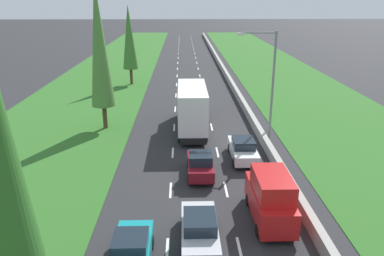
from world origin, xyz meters
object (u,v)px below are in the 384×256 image
silver_sedan_centre_lane (200,230)px  poplar_tree_second (99,45)px  white_sedan_right_lane (243,149)px  poplar_tree_third (129,38)px  teal_hatchback_left_lane (132,250)px  white_box_truck_centre_lane (192,107)px  street_light_mast (269,78)px  maroon_hatchback_centre_lane (200,164)px  red_van_right_lane (270,197)px

silver_sedan_centre_lane → poplar_tree_second: 20.33m
white_sedan_right_lane → silver_sedan_centre_lane: bearing=-110.0°
poplar_tree_second → poplar_tree_third: poplar_tree_second is taller
teal_hatchback_left_lane → poplar_tree_third: size_ratio=0.37×
white_box_truck_centre_lane → poplar_tree_third: 21.06m
silver_sedan_centre_lane → poplar_tree_third: 37.12m
teal_hatchback_left_lane → white_sedan_right_lane: (6.81, 11.65, -0.02)m
poplar_tree_second → street_light_mast: 14.73m
white_box_truck_centre_lane → poplar_tree_third: poplar_tree_third is taller
maroon_hatchback_centre_lane → poplar_tree_second: 14.66m
poplar_tree_third → maroon_hatchback_centre_lane: bearing=-73.9°
poplar_tree_second → street_light_mast: (14.24, -2.97, -2.36)m
poplar_tree_second → teal_hatchback_left_lane: bearing=-75.8°
maroon_hatchback_centre_lane → red_van_right_lane: bearing=-57.3°
white_box_truck_centre_lane → maroon_hatchback_centre_lane: bearing=-88.0°
silver_sedan_centre_lane → maroon_hatchback_centre_lane: bearing=87.1°
teal_hatchback_left_lane → red_van_right_lane: (7.00, 3.52, 0.56)m
teal_hatchback_left_lane → silver_sedan_centre_lane: 3.47m
silver_sedan_centre_lane → red_van_right_lane: 4.40m
red_van_right_lane → poplar_tree_second: (-11.81, 15.46, 6.19)m
maroon_hatchback_centre_lane → street_light_mast: size_ratio=0.43×
white_sedan_right_lane → poplar_tree_third: (-11.52, 25.74, 5.53)m
poplar_tree_second → white_sedan_right_lane: bearing=-32.3°
red_van_right_lane → poplar_tree_third: bearing=109.1°
street_light_mast → white_sedan_right_lane: bearing=-121.0°
teal_hatchback_left_lane → street_light_mast: size_ratio=0.43×
silver_sedan_centre_lane → maroon_hatchback_centre_lane: (0.38, 7.45, 0.02)m
white_box_truck_centre_lane → poplar_tree_second: bearing=175.2°
red_van_right_lane → poplar_tree_second: bearing=127.4°
white_sedan_right_lane → poplar_tree_second: size_ratio=0.34×
silver_sedan_centre_lane → white_box_truck_centre_lane: bearing=89.8°
red_van_right_lane → street_light_mast: (2.43, 12.49, 3.83)m
street_light_mast → silver_sedan_centre_lane: bearing=-113.5°
teal_hatchback_left_lane → maroon_hatchback_centre_lane: size_ratio=1.00×
red_van_right_lane → maroon_hatchback_centre_lane: size_ratio=1.26×
street_light_mast → teal_hatchback_left_lane: bearing=-120.5°
silver_sedan_centre_lane → maroon_hatchback_centre_lane: size_ratio=1.15×
poplar_tree_second → white_box_truck_centre_lane: bearing=-4.8°
maroon_hatchback_centre_lane → poplar_tree_third: poplar_tree_third is taller
teal_hatchback_left_lane → street_light_mast: 19.09m
teal_hatchback_left_lane → silver_sedan_centre_lane: teal_hatchback_left_lane is taller
white_sedan_right_lane → street_light_mast: bearing=59.0°
white_box_truck_centre_lane → white_sedan_right_lane: bearing=-61.4°
white_box_truck_centre_lane → poplar_tree_second: (-7.98, 0.67, 5.41)m
red_van_right_lane → poplar_tree_second: poplar_tree_second is taller
white_sedan_right_lane → poplar_tree_third: bearing=114.1°
silver_sedan_centre_lane → poplar_tree_third: bearing=102.3°
teal_hatchback_left_lane → street_light_mast: street_light_mast is taller
white_box_truck_centre_lane → street_light_mast: 7.33m
red_van_right_lane → silver_sedan_centre_lane: bearing=-152.9°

